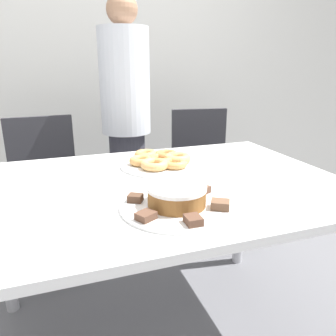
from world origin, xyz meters
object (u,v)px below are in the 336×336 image
plate_donuts (162,164)px  plate_cake (177,206)px  office_chair_right (203,179)px  person_standing (126,123)px  frosted_cake (177,195)px  napkin (6,214)px  office_chair_left (47,198)px

plate_donuts → plate_cake: bearing=-102.4°
office_chair_right → person_standing: bearing=-177.7°
frosted_cake → plate_donuts: bearing=77.6°
office_chair_right → napkin: office_chair_right is taller
person_standing → plate_cake: 1.14m
plate_donuts → frosted_cake: (-0.10, -0.45, 0.04)m
plate_cake → napkin: 0.52m
plate_donuts → office_chair_right: bearing=50.7°
person_standing → office_chair_right: bearing=-6.3°
plate_cake → frosted_cake: frosted_cake is taller
person_standing → plate_cake: (-0.09, -1.14, -0.08)m
napkin → person_standing: bearing=59.6°
napkin → frosted_cake: bearing=-13.6°
frosted_cake → plate_cake: bearing=79.4°
office_chair_right → napkin: size_ratio=8.30×
office_chair_right → plate_cake: 1.28m
person_standing → napkin: (-0.59, -1.01, -0.08)m
person_standing → office_chair_left: 0.67m
person_standing → napkin: person_standing is taller
frosted_cake → office_chair_right: bearing=60.4°
office_chair_left → plate_cake: bearing=-70.7°
person_standing → plate_donuts: person_standing is taller
office_chair_right → plate_donuts: bearing=-120.7°
office_chair_right → napkin: (-1.12, -0.95, 0.34)m
plate_donuts → napkin: (-0.61, -0.33, -0.00)m
plate_donuts → napkin: 0.69m
frosted_cake → napkin: 0.52m
person_standing → frosted_cake: 1.14m
plate_cake → frosted_cake: 0.04m
plate_donuts → frosted_cake: bearing=-102.4°
person_standing → plate_donuts: size_ratio=4.23×
person_standing → office_chair_right: person_standing is taller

